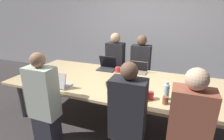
% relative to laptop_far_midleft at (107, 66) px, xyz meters
% --- Properties ---
extents(ground_plane, '(24.00, 24.00, 0.00)m').
position_rel_laptop_far_midleft_xyz_m(ground_plane, '(0.45, -0.51, -0.80)').
color(ground_plane, '#383333').
extents(curtain_wall, '(12.00, 0.06, 2.80)m').
position_rel_laptop_far_midleft_xyz_m(curtain_wall, '(0.45, 1.61, 0.60)').
color(curtain_wall, '#ADADB2').
rests_on(curtain_wall, ground_plane).
extents(conference_table, '(3.73, 1.48, 0.73)m').
position_rel_laptop_far_midleft_xyz_m(conference_table, '(0.45, -0.51, -0.12)').
color(conference_table, '#D6B77F').
rests_on(conference_table, ground_plane).
extents(laptop_far_midleft, '(0.36, 0.27, 0.27)m').
position_rel_laptop_far_midleft_xyz_m(laptop_far_midleft, '(0.00, 0.00, 0.00)').
color(laptop_far_midleft, '#333338').
rests_on(laptop_far_midleft, conference_table).
extents(person_far_midleft, '(0.40, 0.24, 1.40)m').
position_rel_laptop_far_midleft_xyz_m(person_far_midleft, '(-0.01, 0.51, -0.12)').
color(person_far_midleft, '#2D2D38').
rests_on(person_far_midleft, ground_plane).
extents(cup_far_midleft, '(0.09, 0.09, 0.10)m').
position_rel_laptop_far_midleft_xyz_m(cup_far_midleft, '(0.25, -0.09, -0.03)').
color(cup_far_midleft, red).
rests_on(cup_far_midleft, conference_table).
extents(laptop_near_midright, '(0.31, 0.26, 0.26)m').
position_rel_laptop_far_midleft_xyz_m(laptop_near_midright, '(0.78, -1.01, -0.00)').
color(laptop_near_midright, gray).
rests_on(laptop_near_midright, conference_table).
extents(person_near_midright, '(0.40, 0.24, 1.37)m').
position_rel_laptop_far_midleft_xyz_m(person_near_midright, '(0.84, -1.44, -0.14)').
color(person_near_midright, '#2D2D38').
rests_on(person_near_midright, ground_plane).
extents(cup_near_midright, '(0.08, 0.08, 0.10)m').
position_rel_laptop_far_midleft_xyz_m(cup_near_midright, '(1.02, -0.94, -0.02)').
color(cup_near_midright, red).
rests_on(cup_near_midright, conference_table).
extents(bottle_near_midright, '(0.06, 0.06, 0.20)m').
position_rel_laptop_far_midleft_xyz_m(bottle_near_midright, '(0.53, -0.89, 0.01)').
color(bottle_near_midright, black).
rests_on(bottle_near_midright, conference_table).
extents(laptop_near_right, '(0.31, 0.26, 0.25)m').
position_rel_laptop_far_midleft_xyz_m(laptop_near_right, '(1.47, -1.01, -0.00)').
color(laptop_near_right, '#333338').
rests_on(laptop_near_right, conference_table).
extents(person_near_right, '(0.40, 0.24, 1.39)m').
position_rel_laptop_far_midleft_xyz_m(person_near_right, '(1.49, -1.46, -0.13)').
color(person_near_right, '#2D2D38').
rests_on(person_near_right, ground_plane).
extents(cup_near_right, '(0.07, 0.07, 0.10)m').
position_rel_laptop_far_midleft_xyz_m(cup_near_right, '(1.22, -1.00, -0.03)').
color(cup_near_right, brown).
rests_on(cup_near_right, conference_table).
extents(bottle_near_right, '(0.08, 0.08, 0.26)m').
position_rel_laptop_far_midleft_xyz_m(bottle_near_right, '(1.22, -0.88, 0.03)').
color(bottle_near_right, '#ADD1E0').
rests_on(bottle_near_right, conference_table).
extents(laptop_far_center, '(0.33, 0.22, 0.22)m').
position_rel_laptop_far_midleft_xyz_m(laptop_far_center, '(0.63, 0.05, -0.01)').
color(laptop_far_center, gray).
rests_on(laptop_far_center, conference_table).
extents(person_far_center, '(0.40, 0.24, 1.39)m').
position_rel_laptop_far_midleft_xyz_m(person_far_center, '(0.59, 0.45, -0.13)').
color(person_far_center, '#2D2D38').
rests_on(person_far_center, ground_plane).
extents(laptop_near_left, '(0.32, 0.25, 0.24)m').
position_rel_laptop_far_midleft_xyz_m(laptop_near_left, '(-0.38, -1.06, -0.01)').
color(laptop_near_left, '#B7B7BC').
rests_on(laptop_near_left, conference_table).
extents(person_near_left, '(0.40, 0.24, 1.37)m').
position_rel_laptop_far_midleft_xyz_m(person_near_left, '(-0.35, -1.45, -0.14)').
color(person_near_left, '#2D2D38').
rests_on(person_near_left, ground_plane).
extents(cup_near_left, '(0.07, 0.07, 0.08)m').
position_rel_laptop_far_midleft_xyz_m(cup_near_left, '(-0.65, -0.98, -0.03)').
color(cup_near_left, red).
rests_on(cup_near_left, conference_table).
extents(stapler, '(0.11, 0.15, 0.05)m').
position_rel_laptop_far_midleft_xyz_m(stapler, '(0.32, -0.76, -0.05)').
color(stapler, black).
rests_on(stapler, conference_table).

